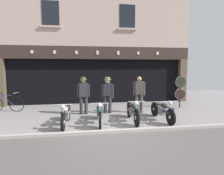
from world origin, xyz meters
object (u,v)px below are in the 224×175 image
(salesman_right, at_px, (139,93))
(tyre_sign_pole, at_px, (180,88))
(motorcycle_left, at_px, (66,114))
(motorcycle_center_left, at_px, (99,113))
(shopkeeper_center, at_px, (108,93))
(advert_board_near, at_px, (69,74))
(salesman_left, at_px, (83,94))
(motorcycle_center, at_px, (133,111))
(motorcycle_center_right, at_px, (162,110))
(leaning_bicycle, at_px, (6,104))

(salesman_right, height_order, tyre_sign_pole, tyre_sign_pole)
(motorcycle_left, xyz_separation_m, motorcycle_center_left, (1.24, 0.03, 0.00))
(shopkeeper_center, bearing_deg, advert_board_near, -42.68)
(motorcycle_left, relative_size, tyre_sign_pole, 1.19)
(salesman_left, xyz_separation_m, tyre_sign_pole, (5.04, 0.62, 0.09))
(salesman_left, bearing_deg, motorcycle_center_left, 107.98)
(motorcycle_center, bearing_deg, salesman_right, -113.26)
(motorcycle_center_left, bearing_deg, tyre_sign_pole, -150.33)
(salesman_left, height_order, shopkeeper_center, salesman_left)
(motorcycle_center_right, distance_m, salesman_right, 1.59)
(motorcycle_left, relative_size, shopkeeper_center, 1.21)
(salesman_left, bearing_deg, shopkeeper_center, 178.47)
(shopkeeper_center, relative_size, tyre_sign_pole, 0.99)
(salesman_right, distance_m, advert_board_near, 4.46)
(motorcycle_center, bearing_deg, tyre_sign_pole, -143.17)
(tyre_sign_pole, bearing_deg, salesman_left, -173.01)
(motorcycle_center_right, bearing_deg, motorcycle_center, -3.73)
(motorcycle_center_right, bearing_deg, leaning_bicycle, -24.46)
(salesman_right, relative_size, tyre_sign_pole, 0.99)
(leaning_bicycle, bearing_deg, motorcycle_center_left, 66.02)
(motorcycle_center, relative_size, salesman_left, 1.19)
(motorcycle_left, height_order, salesman_left, salesman_left)
(motorcycle_left, xyz_separation_m, advert_board_near, (-0.16, 4.24, 1.32))
(motorcycle_center_left, height_order, motorcycle_center, motorcycle_center)
(salesman_left, xyz_separation_m, leaning_bicycle, (-3.71, 1.10, -0.55))
(shopkeeper_center, relative_size, advert_board_near, 1.80)
(advert_board_near, bearing_deg, motorcycle_center, -57.01)
(salesman_left, xyz_separation_m, salesman_right, (2.57, -0.13, 0.01))
(tyre_sign_pole, xyz_separation_m, leaning_bicycle, (-8.75, 0.48, -0.64))
(motorcycle_center_right, relative_size, advert_board_near, 2.12)
(salesman_left, relative_size, salesman_right, 0.99)
(tyre_sign_pole, bearing_deg, motorcycle_left, -158.87)
(motorcycle_center_right, distance_m, advert_board_near, 5.90)
(leaning_bicycle, bearing_deg, advert_board_near, 126.11)
(motorcycle_center_left, xyz_separation_m, motorcycle_center, (1.31, 0.03, 0.01))
(shopkeeper_center, height_order, leaning_bicycle, shopkeeper_center)
(motorcycle_left, bearing_deg, salesman_right, -152.39)
(motorcycle_center_left, xyz_separation_m, salesman_left, (-0.59, 1.55, 0.51))
(motorcycle_center, distance_m, motorcycle_center_right, 1.23)
(motorcycle_center_left, xyz_separation_m, tyre_sign_pole, (4.46, 2.17, 0.60))
(motorcycle_center_right, bearing_deg, salesman_right, -72.05)
(motorcycle_center, height_order, shopkeeper_center, shopkeeper_center)
(motorcycle_center_left, relative_size, shopkeeper_center, 1.20)
(salesman_left, distance_m, salesman_right, 2.57)
(motorcycle_center, distance_m, leaning_bicycle, 6.18)
(shopkeeper_center, bearing_deg, salesman_left, 12.32)
(shopkeeper_center, distance_m, advert_board_near, 3.36)
(motorcycle_left, relative_size, motorcycle_center_left, 1.00)
(motorcycle_center_right, xyz_separation_m, tyre_sign_pole, (1.92, 2.14, 0.61))
(motorcycle_center, bearing_deg, salesman_left, -36.10)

